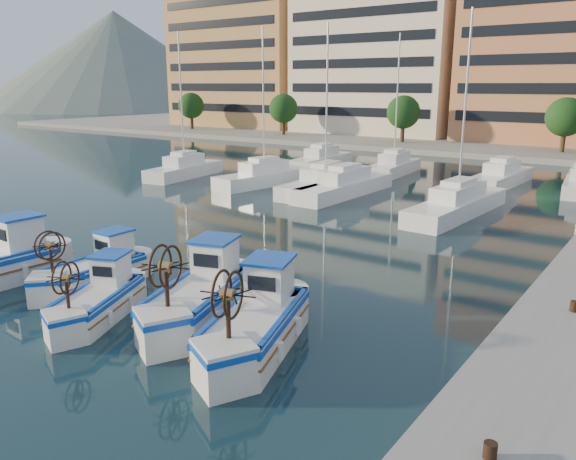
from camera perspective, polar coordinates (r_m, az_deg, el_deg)
The scene contains 7 objects.
ground at distance 20.03m, azimuth -17.27°, elevation -8.03°, with size 300.00×300.00×0.00m, color #17323E.
hill_west at distance 196.76m, azimuth -16.70°, elevation 11.83°, with size 180.00×180.00×60.00m, color slate.
yacht_marina at distance 42.79m, azimuth 10.99°, elevation 4.98°, with size 38.63×23.21×11.50m.
fishing_boat_b at distance 22.54m, azimuth -18.99°, elevation -3.73°, with size 1.73×4.10×2.55m.
fishing_boat_c at distance 19.58m, azimuth -18.66°, elevation -6.54°, with size 3.00×4.07×2.45m.
fishing_boat_d at distance 18.63m, azimuth -8.82°, elevation -6.43°, with size 3.39×5.12×3.10m.
fishing_boat_e at distance 16.52m, azimuth -3.16°, elevation -9.14°, with size 3.36×5.02×3.03m.
Camera 1 is at (15.07, -10.87, 7.48)m, focal length 35.00 mm.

